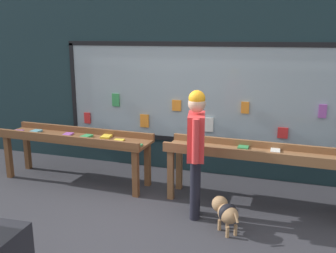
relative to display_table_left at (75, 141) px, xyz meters
name	(u,v)px	position (x,y,z in m)	size (l,w,h in m)	color
ground_plane	(128,227)	(1.49, -1.20, -0.72)	(40.00, 40.00, 0.00)	#2D2D33
shopfront_facade	(184,84)	(1.58, 1.20, 0.88)	(8.89, 0.29, 3.24)	#192D33
display_table_left	(75,141)	(0.00, 0.00, 0.00)	(2.66, 0.71, 0.89)	brown
display_table_right	(255,158)	(2.99, 0.00, 0.02)	(2.66, 0.65, 0.91)	brown
person_browsing	(196,144)	(2.25, -0.62, 0.33)	(0.32, 0.68, 1.77)	black
small_dog	(226,212)	(2.73, -0.90, -0.45)	(0.43, 0.46, 0.41)	#99724C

